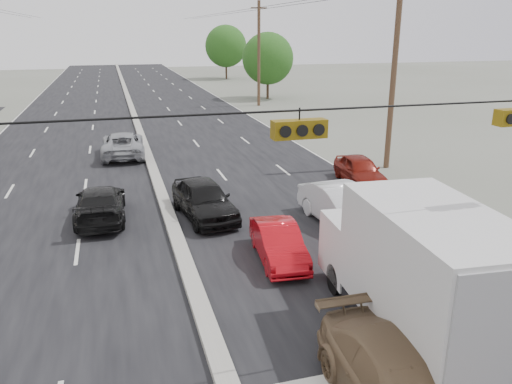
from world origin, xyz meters
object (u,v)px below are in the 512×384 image
queue_car_a (204,199)px  queue_car_d (436,230)px  tree_right_mid (268,59)px  queue_car_e (360,170)px  oncoming_near (100,204)px  utility_pole_right_b (394,73)px  box_truck (417,271)px  oncoming_far (123,145)px  red_sedan (278,243)px  queue_car_b (342,207)px  tree_right_far (226,46)px  utility_pole_right_c (259,53)px

queue_car_a → queue_car_d: bearing=-44.1°
tree_right_mid → queue_car_a: bearing=-111.3°
queue_car_e → oncoming_near: queue_car_e is taller
utility_pole_right_b → queue_car_e: utility_pole_right_b is taller
box_truck → oncoming_far: 22.06m
queue_car_e → oncoming_near: (-12.20, -1.58, -0.01)m
queue_car_a → oncoming_far: size_ratio=0.86×
red_sedan → queue_car_b: queue_car_b is taller
tree_right_far → red_sedan: bearing=-101.4°
queue_car_b → red_sedan: bearing=-150.5°
utility_pole_right_b → oncoming_far: bearing=154.5°
queue_car_d → oncoming_far: 19.48m
tree_right_far → queue_car_d: 65.70m
red_sedan → queue_car_b: size_ratio=0.80×
utility_pole_right_c → red_sedan: utility_pole_right_c is taller
box_truck → queue_car_b: (1.57, 7.27, -1.03)m
oncoming_far → red_sedan: bearing=107.3°
tree_right_mid → tree_right_far: size_ratio=0.88×
utility_pole_right_c → red_sedan: size_ratio=2.70×
queue_car_e → box_truck: bearing=-106.1°
queue_car_b → tree_right_far: bearing=76.4°
utility_pole_right_b → queue_car_d: bearing=-111.6°
tree_right_mid → queue_car_b: bearing=-103.1°
queue_car_d → queue_car_e: size_ratio=1.19×
queue_car_b → queue_car_d: bearing=-57.9°
utility_pole_right_c → oncoming_near: size_ratio=2.15×
queue_car_b → queue_car_d: queue_car_b is taller
queue_car_b → oncoming_near: size_ratio=1.00×
tree_right_mid → red_sedan: bearing=-106.9°
queue_car_a → queue_car_b: same height
box_truck → oncoming_near: box_truck is taller
utility_pole_right_b → tree_right_mid: bearing=85.2°
tree_right_far → red_sedan: size_ratio=2.20×
tree_right_far → box_truck: (-11.24, -69.51, -3.16)m
utility_pole_right_b → queue_car_a: bearing=-156.1°
utility_pole_right_c → queue_car_a: bearing=-110.4°
oncoming_near → queue_car_d: bearing=152.8°
box_truck → red_sedan: bearing=114.0°
oncoming_far → tree_right_mid: bearing=-123.1°
utility_pole_right_c → red_sedan: (-9.50, -34.51, -4.50)m
tree_right_far → tree_right_mid: bearing=-92.3°
queue_car_d → queue_car_e: 7.79m
red_sedan → oncoming_near: (-5.60, 5.51, 0.07)m
oncoming_near → oncoming_far: size_ratio=0.89×
tree_right_mid → queue_car_b: 38.40m
utility_pole_right_c → tree_right_far: utility_pole_right_c is taller
tree_right_far → queue_car_d: size_ratio=1.70×
utility_pole_right_b → queue_car_e: size_ratio=2.48×
oncoming_near → tree_right_far: bearing=-105.8°
box_truck → queue_car_e: 13.07m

